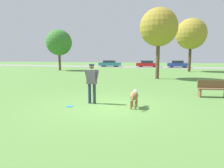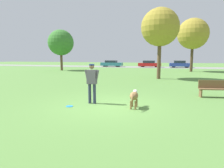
{
  "view_description": "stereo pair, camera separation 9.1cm",
  "coord_description": "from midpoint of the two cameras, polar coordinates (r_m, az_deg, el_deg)",
  "views": [
    {
      "loc": [
        2.34,
        -7.7,
        2.01
      ],
      "look_at": [
        0.21,
        0.05,
        0.9
      ],
      "focal_mm": 32.0,
      "sensor_mm": 36.0,
      "label": 1
    },
    {
      "loc": [
        2.43,
        -7.67,
        2.01
      ],
      "look_at": [
        0.21,
        0.05,
        0.9
      ],
      "focal_mm": 32.0,
      "sensor_mm": 36.0,
      "label": 2
    }
  ],
  "objects": [
    {
      "name": "parked_car_teal",
      "position": [
        40.18,
        -0.7,
        5.87
      ],
      "size": [
        4.26,
        1.74,
        1.25
      ],
      "rotation": [
        0.0,
        0.0,
        -0.01
      ],
      "color": "teal",
      "rests_on": "ground_plane"
    },
    {
      "name": "person",
      "position": [
        8.53,
        -6.1,
        1.07
      ],
      "size": [
        0.68,
        0.24,
        1.7
      ],
      "rotation": [
        0.0,
        0.0,
        -0.05
      ],
      "color": "#2D334C",
      "rests_on": "ground_plane"
    },
    {
      "name": "tree_mid_center",
      "position": [
        18.77,
        13.05,
        15.45
      ],
      "size": [
        3.36,
        3.36,
        6.27
      ],
      "color": "brown",
      "rests_on": "ground_plane"
    },
    {
      "name": "far_road_strip",
      "position": [
        38.82,
        11.9,
        4.71
      ],
      "size": [
        120.0,
        6.0,
        0.01
      ],
      "color": "gray",
      "rests_on": "ground_plane"
    },
    {
      "name": "parked_car_blue",
      "position": [
        38.76,
        18.25,
        5.43
      ],
      "size": [
        3.84,
        1.92,
        1.29
      ],
      "rotation": [
        0.0,
        0.0,
        0.02
      ],
      "color": "#284293",
      "rests_on": "ground_plane"
    },
    {
      "name": "ground_plane",
      "position": [
        8.29,
        -1.82,
        -6.17
      ],
      "size": [
        120.0,
        120.0,
        0.0
      ],
      "primitive_type": "plane",
      "color": "#56843D"
    },
    {
      "name": "parked_car_red",
      "position": [
        39.25,
        10.08,
        5.69
      ],
      "size": [
        4.28,
        1.69,
        1.26
      ],
      "rotation": [
        0.0,
        0.0,
        -0.01
      ],
      "color": "red",
      "rests_on": "ground_plane"
    },
    {
      "name": "park_bench",
      "position": [
        11.13,
        26.57,
        -1.03
      ],
      "size": [
        1.44,
        0.61,
        0.84
      ],
      "rotation": [
        0.0,
        0.0,
        0.15
      ],
      "color": "brown",
      "rests_on": "ground_plane"
    },
    {
      "name": "tree_far_right",
      "position": [
        29.12,
        21.55,
        13.14
      ],
      "size": [
        4.04,
        4.04,
        7.01
      ],
      "color": "#4C3826",
      "rests_on": "ground_plane"
    },
    {
      "name": "tree_far_left",
      "position": [
        30.36,
        -14.99,
        11.36
      ],
      "size": [
        3.69,
        3.69,
        5.87
      ],
      "color": "brown",
      "rests_on": "ground_plane"
    },
    {
      "name": "dog",
      "position": [
        7.89,
        6.01,
        -3.46
      ],
      "size": [
        0.34,
        1.05,
        0.67
      ],
      "rotation": [
        0.0,
        0.0,
        1.6
      ],
      "color": "olive",
      "rests_on": "ground_plane"
    },
    {
      "name": "frisbee",
      "position": [
        8.31,
        -12.4,
        -6.26
      ],
      "size": [
        0.28,
        0.28,
        0.02
      ],
      "color": "#268CE5",
      "rests_on": "ground_plane"
    }
  ]
}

